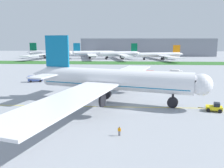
{
  "coord_description": "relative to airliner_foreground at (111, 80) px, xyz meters",
  "views": [
    {
      "loc": [
        -0.99,
        -58.04,
        17.03
      ],
      "look_at": [
        -4.83,
        11.83,
        3.95
      ],
      "focal_mm": 38.3,
      "sensor_mm": 36.0,
      "label": 1
    }
  ],
  "objects": [
    {
      "name": "parked_airliner_far_outer",
      "position": [
        33.61,
        141.74,
        -1.98
      ],
      "size": [
        41.99,
        68.63,
        12.37
      ],
      "color": "white",
      "rests_on": "ground"
    },
    {
      "name": "service_truck_baggage_loader",
      "position": [
        28.02,
        51.14,
        -4.59
      ],
      "size": [
        6.26,
        3.8,
        2.93
      ],
      "color": "white",
      "rests_on": "ground"
    },
    {
      "name": "service_truck_catering_van",
      "position": [
        -32.76,
        29.98,
        -4.76
      ],
      "size": [
        6.11,
        3.72,
        2.48
      ],
      "color": "#33478C",
      "rests_on": "ground"
    },
    {
      "name": "service_truck_fuel_bowser",
      "position": [
        15.85,
        49.03,
        -4.78
      ],
      "size": [
        5.37,
        4.14,
        2.52
      ],
      "color": "#B21E19",
      "rests_on": "ground"
    },
    {
      "name": "parked_airliner_far_right",
      "position": [
        -0.65,
        144.67,
        -1.5
      ],
      "size": [
        37.97,
        60.05,
        13.78
      ],
      "color": "white",
      "rests_on": "ground"
    },
    {
      "name": "pushback_tug",
      "position": [
        25.24,
        -7.4,
        -5.19
      ],
      "size": [
        5.61,
        3.42,
        2.17
      ],
      "color": "yellow",
      "rests_on": "ground"
    },
    {
      "name": "ground_crew_wingwalker_port",
      "position": [
        2.75,
        -23.49,
        -5.15
      ],
      "size": [
        0.57,
        0.36,
        1.69
      ],
      "color": "black",
      "rests_on": "ground"
    },
    {
      "name": "apron_taxi_line",
      "position": [
        4.65,
        -4.9,
        -6.17
      ],
      "size": [
        280.0,
        0.36,
        0.01
      ],
      "primitive_type": "cube",
      "color": "yellow",
      "rests_on": "ground"
    },
    {
      "name": "ground_plane",
      "position": [
        4.65,
        -5.93,
        -6.17
      ],
      "size": [
        600.0,
        600.0,
        0.0
      ],
      "primitive_type": "plane",
      "color": "#9399A0",
      "rests_on": "ground"
    },
    {
      "name": "parked_airliner_far_centre",
      "position": [
        -26.16,
        151.76,
        -1.46
      ],
      "size": [
        41.2,
        65.87,
        13.88
      ],
      "color": "white",
      "rests_on": "ground"
    },
    {
      "name": "grass_median_strip",
      "position": [
        4.65,
        112.11,
        -6.12
      ],
      "size": [
        320.0,
        24.0,
        0.1
      ],
      "primitive_type": "cube",
      "color": "#2D6628",
      "rests_on": "ground"
    },
    {
      "name": "airliner_foreground",
      "position": [
        0.0,
        0.0,
        0.0
      ],
      "size": [
        50.08,
        79.66,
        18.19
      ],
      "color": "white",
      "rests_on": "ground"
    },
    {
      "name": "terminal_building",
      "position": [
        26.76,
        191.85,
        2.83
      ],
      "size": [
        137.22,
        20.0,
        18.0
      ],
      "primitive_type": "cube",
      "color": "gray",
      "rests_on": "ground"
    },
    {
      "name": "parked_airliner_far_left",
      "position": [
        -66.0,
        150.82,
        -1.41
      ],
      "size": [
        45.41,
        73.42,
        14.03
      ],
      "color": "white",
      "rests_on": "ground"
    }
  ]
}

